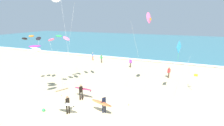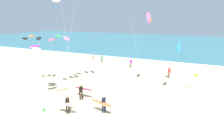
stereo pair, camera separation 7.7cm
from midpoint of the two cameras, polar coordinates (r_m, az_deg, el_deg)
The scene contains 18 objects.
ground_plane at distance 16.92m, azimuth -9.29°, elevation -15.99°, with size 160.00×160.00×0.00m, color #CCB789.
ocean_water at distance 66.55m, azimuth 16.15°, elevation 6.10°, with size 160.00×60.00×0.08m, color #336B7A.
shoreline_foam at distance 37.65m, azimuth 10.22°, elevation 0.91°, with size 160.00×1.36×0.01m, color white.
surfer_lead at distance 19.64m, azimuth -9.43°, elevation -8.25°, with size 2.28×0.98×1.71m.
surfer_trailing at distance 16.99m, azimuth -13.99°, elevation -12.15°, with size 1.95×0.96×1.71m.
surfer_third at distance 16.67m, azimuth -3.00°, elevation -12.25°, with size 2.18×1.07×1.71m.
kite_arc_emerald_near at distance 21.68m, azimuth -16.22°, elevation 7.42°, with size 3.49×2.66×6.49m.
kite_delta_rose_mid at distance 20.43m, azimuth 11.35°, elevation 13.47°, with size 1.05×4.77×8.96m.
kite_arc_amber_far at distance 23.76m, azimuth -23.73°, elevation 7.15°, with size 3.32×4.33×6.38m.
kite_arc_violet_low at distance 19.78m, azimuth -22.81°, elevation 4.14°, with size 2.91×2.88×5.74m.
kite_diamond_cobalt_close at distance 20.31m, azimuth 19.99°, elevation 4.27°, with size 1.50×5.03×6.11m.
bystander_purple_top at distance 31.82m, azimuth 5.69°, elevation 0.03°, with size 0.50×0.22×1.59m.
bystander_red_top at distance 27.38m, azimuth 17.12°, elevation -2.81°, with size 0.41×0.34×1.59m.
bystander_green_top at distance 35.09m, azimuth -3.36°, elevation 1.38°, with size 0.48×0.27×1.59m.
bystander_blue_top at distance 37.22m, azimuth -6.05°, elevation 2.05°, with size 0.32×0.44×1.59m.
lifeguard_flag at distance 23.64m, azimuth 23.90°, elevation -4.87°, with size 0.45×0.05×2.10m.
beach_ball at distance 18.52m, azimuth -20.56°, elevation -13.48°, with size 0.28×0.28×0.28m, color green.
driftwood_log at distance 22.87m, azimuth -15.30°, elevation -7.97°, with size 0.12×0.12×1.58m, color #846B4C.
Camera 1 is at (8.09, -12.28, 8.37)m, focal length 29.52 mm.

